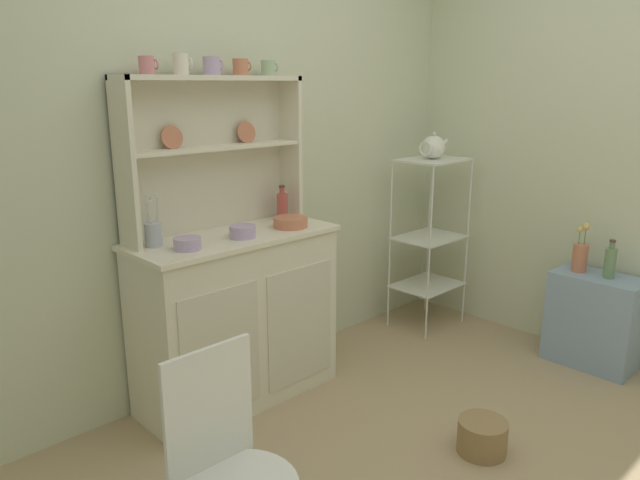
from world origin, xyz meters
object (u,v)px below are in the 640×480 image
object	(u,v)px
hutch_shelf_unit	(211,143)
jam_bottle	(282,206)
floor_basket	(482,437)
porcelain_teapot	(433,147)
side_shelf_blue	(594,320)
cup_rose_0	(147,65)
bakers_rack	(430,227)
utensil_jar	(154,233)
hutch_cabinet	(237,316)
oil_bottle	(610,262)
flower_vase	(580,255)
wire_chair	(226,459)
bowl_mixing_large	(187,243)

from	to	relation	value
hutch_shelf_unit	jam_bottle	world-z (taller)	hutch_shelf_unit
floor_basket	jam_bottle	distance (m)	1.52
porcelain_teapot	floor_basket	bearing A→B (deg)	-133.93
side_shelf_blue	cup_rose_0	xyz separation A→B (m)	(-2.05, 1.24, 1.40)
side_shelf_blue	porcelain_teapot	xyz separation A→B (m)	(-0.20, 1.04, 0.93)
bakers_rack	utensil_jar	bearing A→B (deg)	175.09
hutch_cabinet	oil_bottle	xyz separation A→B (m)	(1.71, -1.17, 0.18)
floor_basket	jam_bottle	size ratio (longest dim) A/B	1.16
hutch_shelf_unit	cup_rose_0	xyz separation A→B (m)	(-0.34, -0.04, 0.36)
hutch_shelf_unit	side_shelf_blue	size ratio (longest dim) A/B	1.80
flower_vase	utensil_jar	bearing A→B (deg)	152.75
flower_vase	wire_chair	bearing A→B (deg)	-179.39
hutch_cabinet	floor_basket	xyz separation A→B (m)	(0.48, -1.15, -0.38)
cup_rose_0	flower_vase	distance (m)	2.55
bowl_mixing_large	utensil_jar	bearing A→B (deg)	118.32
hutch_cabinet	utensil_jar	world-z (taller)	utensil_jar
hutch_shelf_unit	flower_vase	world-z (taller)	hutch_shelf_unit
wire_chair	flower_vase	size ratio (longest dim) A/B	2.94
porcelain_teapot	bowl_mixing_large	bearing A→B (deg)	179.62
porcelain_teapot	oil_bottle	bearing A→B (deg)	-79.61
utensil_jar	oil_bottle	bearing A→B (deg)	-30.75
side_shelf_blue	bowl_mixing_large	xyz separation A→B (m)	(-2.02, 1.05, 0.63)
side_shelf_blue	wire_chair	distance (m)	2.51
bowl_mixing_large	flower_vase	bearing A→B (deg)	-24.74
porcelain_teapot	flower_vase	size ratio (longest dim) A/B	0.83
floor_basket	utensil_jar	size ratio (longest dim) A/B	0.91
hutch_cabinet	utensil_jar	bearing A→B (deg)	168.62
bowl_mixing_large	utensil_jar	size ratio (longest dim) A/B	0.52
hutch_cabinet	jam_bottle	world-z (taller)	jam_bottle
hutch_cabinet	porcelain_teapot	bearing A→B (deg)	-3.23
hutch_shelf_unit	bowl_mixing_large	world-z (taller)	hutch_shelf_unit
porcelain_teapot	hutch_shelf_unit	bearing A→B (deg)	170.61
hutch_cabinet	hutch_shelf_unit	world-z (taller)	hutch_shelf_unit
wire_chair	porcelain_teapot	size ratio (longest dim) A/B	3.55
cup_rose_0	bowl_mixing_large	xyz separation A→B (m)	(0.03, -0.20, -0.77)
bakers_rack	flower_vase	distance (m)	0.94
utensil_jar	flower_vase	bearing A→B (deg)	-27.25
jam_bottle	flower_vase	bearing A→B (deg)	-39.46
hutch_cabinet	flower_vase	xyz separation A→B (m)	(1.71, -1.00, 0.19)
hutch_cabinet	cup_rose_0	xyz separation A→B (m)	(-0.34, 0.12, 1.22)
cup_rose_0	jam_bottle	size ratio (longest dim) A/B	0.43
bakers_rack	oil_bottle	bearing A→B (deg)	-79.69
utensil_jar	hutch_shelf_unit	bearing A→B (deg)	12.61
porcelain_teapot	utensil_jar	bearing A→B (deg)	175.08
bakers_rack	floor_basket	world-z (taller)	bakers_rack
wire_chair	jam_bottle	world-z (taller)	jam_bottle
hutch_cabinet	bakers_rack	bearing A→B (deg)	-3.23
cup_rose_0	oil_bottle	xyz separation A→B (m)	(2.05, -1.29, -1.04)
cup_rose_0	bowl_mixing_large	world-z (taller)	cup_rose_0
jam_bottle	oil_bottle	size ratio (longest dim) A/B	0.86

